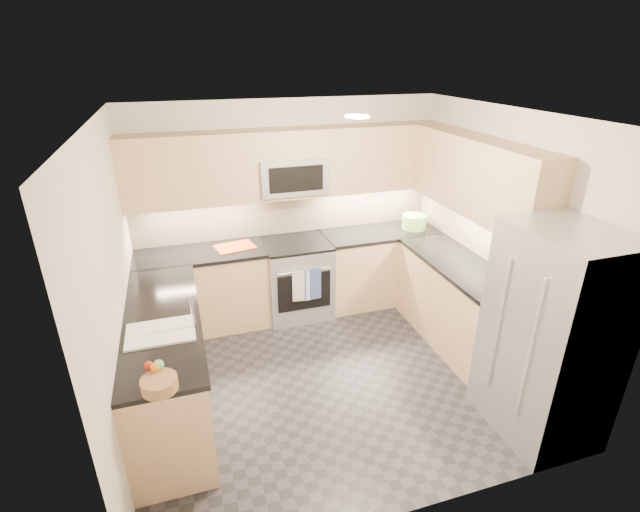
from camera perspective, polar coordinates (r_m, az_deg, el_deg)
The scene contains 37 objects.
floor at distance 4.79m, azimuth 1.30°, elevation -14.34°, with size 3.60×3.20×0.00m, color black.
ceiling at distance 3.79m, azimuth 1.66°, elevation 16.84°, with size 3.60×3.20×0.02m, color beige.
wall_back at distance 5.57m, azimuth -3.89°, elevation 5.94°, with size 3.60×0.02×2.50m, color beige.
wall_front at distance 2.88m, azimuth 12.08°, elevation -13.35°, with size 3.60×0.02×2.50m, color beige.
wall_left at distance 3.99m, azimuth -23.89°, elevation -3.80°, with size 0.02×3.20×2.50m, color beige.
wall_right at distance 4.98m, azimuth 21.49°, elevation 2.02°, with size 0.02×3.20×2.50m, color beige.
base_cab_back_left at distance 5.47m, azimuth -14.06°, elevation -4.24°, with size 1.42×0.60×0.90m, color tan.
base_cab_back_right at distance 5.94m, azimuth 7.29°, elevation -1.33°, with size 1.42×0.60×0.90m, color tan.
base_cab_right at distance 5.25m, azimuth 16.60°, elevation -5.84°, with size 0.60×1.70×0.90m, color tan.
base_cab_peninsula at distance 4.36m, azimuth -18.14°, elevation -12.69°, with size 0.60×2.00×0.90m, color tan.
countertop_back_left at distance 5.27m, azimuth -14.56°, elevation 0.27°, with size 1.42×0.63×0.04m, color black.
countertop_back_right at distance 5.76m, azimuth 7.54°, elevation 2.90°, with size 1.42×0.63×0.04m, color black.
countertop_right at distance 5.04m, azimuth 17.22°, elevation -1.19°, with size 0.63×1.70×0.04m, color black.
countertop_peninsula at distance 4.11m, azimuth -18.97°, elevation -7.40°, with size 0.63×2.00×0.04m, color black.
upper_cab_back at distance 5.25m, azimuth -3.60°, elevation 11.35°, with size 3.60×0.35×0.75m, color tan.
upper_cab_right at distance 4.91m, azimuth 18.93°, elevation 9.21°, with size 0.35×1.95×0.75m, color tan.
backsplash_back at distance 5.58m, azimuth -3.86°, elevation 5.38°, with size 3.60×0.01×0.51m, color #C3A98D.
backsplash_right at distance 5.32m, azimuth 18.45°, elevation 3.22°, with size 0.01×2.30×0.51m, color #C3A98D.
gas_range at distance 5.58m, azimuth -2.86°, elevation -2.84°, with size 0.76×0.65×0.91m, color #ACAEB5.
range_cooktop at distance 5.39m, azimuth -2.96°, elevation 1.53°, with size 0.76×0.65×0.03m, color black.
oven_door_glass at distance 5.30m, azimuth -1.94°, elevation -4.42°, with size 0.62×0.02×0.45m, color black.
oven_handle at distance 5.16m, azimuth -1.92°, elevation -1.89°, with size 0.02×0.02×0.60m, color #B2B5BA.
microwave at distance 5.26m, azimuth -3.49°, elevation 9.96°, with size 0.76×0.40×0.40m, color #A8ACB1.
microwave_door at distance 5.07m, azimuth -2.91°, elevation 9.43°, with size 0.60×0.01×0.28m, color black.
refrigerator at distance 4.15m, azimuth 26.54°, elevation -8.77°, with size 0.70×0.90×1.80m, color #A6A8AE.
fridge_handle_left at distance 3.79m, azimuth 24.35°, elevation -10.68°, with size 0.02×0.02×1.20m, color #B2B5BA.
fridge_handle_right at distance 4.01m, azimuth 21.06°, elevation -8.06°, with size 0.02×0.02×1.20m, color #B2B5BA.
sink_basin at distance 3.92m, azimuth -18.89°, elevation -9.74°, with size 0.52×0.38×0.16m, color white.
faucet at distance 3.81m, azimuth -15.38°, elevation -6.76°, with size 0.03×0.03×0.28m, color silver.
utensil_bowl at distance 5.88m, azimuth 11.53°, elevation 4.16°, with size 0.30×0.30×0.17m, color #70B24C.
cutting_board at distance 5.30m, azimuth -10.43°, elevation 1.11°, with size 0.42×0.30×0.01m, color #D65014.
fruit_basket at distance 3.30m, azimuth -19.16°, elevation -14.66°, with size 0.24×0.24×0.09m, color #9D7249.
fruit_apple at distance 3.36m, azimuth -20.36°, elevation -12.54°, with size 0.06×0.06×0.06m, color #9E1F12.
fruit_pear at distance 3.34m, azimuth -19.24°, elevation -12.54°, with size 0.07×0.07×0.07m, color #63C655.
dish_towel_check at distance 5.21m, azimuth -2.35°, elevation -3.73°, with size 0.19×0.02×0.37m, color white.
dish_towel_blue at distance 5.24m, azimuth -0.91°, elevation -3.52°, with size 0.20×0.02×0.38m, color #314487.
fruit_orange at distance 3.33m, azimuth -19.61°, elevation -12.78°, with size 0.06×0.06×0.06m, color orange.
Camera 1 is at (-1.23, -3.55, 2.97)m, focal length 26.00 mm.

